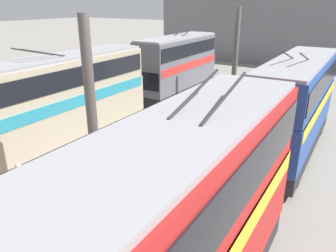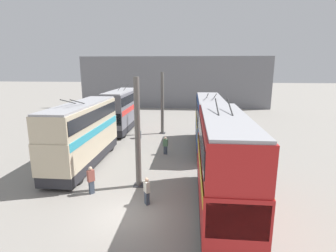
% 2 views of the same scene
% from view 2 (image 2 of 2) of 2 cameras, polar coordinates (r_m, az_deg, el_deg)
% --- Properties ---
extents(ground_plane, '(240.00, 240.00, 0.00)m').
position_cam_2_polar(ground_plane, '(15.00, -9.25, -18.73)').
color(ground_plane, gray).
extents(depot_back_wall, '(0.50, 36.00, 9.65)m').
position_cam_2_polar(depot_back_wall, '(49.99, 1.30, 9.42)').
color(depot_back_wall, slate).
rests_on(depot_back_wall, ground_plane).
extents(support_column_near, '(0.66, 0.66, 7.21)m').
position_cam_2_polar(support_column_near, '(16.93, -6.62, -2.07)').
color(support_column_near, '#605B56').
rests_on(support_column_near, ground_plane).
extents(support_column_far, '(0.66, 0.66, 7.21)m').
position_cam_2_polar(support_column_far, '(30.65, -1.25, 4.72)').
color(support_column_far, '#605B56').
rests_on(support_column_far, ground_plane).
extents(bus_left_near, '(9.35, 2.54, 5.99)m').
position_cam_2_polar(bus_left_near, '(14.18, 12.02, -7.12)').
color(bus_left_near, black).
rests_on(bus_left_near, ground_plane).
extents(bus_left_far, '(9.99, 2.54, 5.57)m').
position_cam_2_polar(bus_left_far, '(25.56, 9.01, 1.42)').
color(bus_left_far, black).
rests_on(bus_left_far, ground_plane).
extents(bus_right_near, '(10.15, 2.54, 5.64)m').
position_cam_2_polar(bus_right_near, '(21.83, -18.06, -0.93)').
color(bus_right_near, black).
rests_on(bus_right_near, ground_plane).
extents(bus_right_far, '(9.14, 2.54, 5.59)m').
position_cam_2_polar(bus_right_far, '(32.63, -10.10, 3.87)').
color(bus_right_far, black).
rests_on(bus_right_far, ground_plane).
extents(person_by_right_row, '(0.47, 0.46, 1.79)m').
position_cam_2_polar(person_by_right_row, '(17.30, -16.41, -11.08)').
color(person_by_right_row, '#384251').
rests_on(person_by_right_row, ground_plane).
extents(person_aisle_midway, '(0.30, 0.45, 1.63)m').
position_cam_2_polar(person_aisle_midway, '(23.77, -0.57, -4.18)').
color(person_aisle_midway, '#384251').
rests_on(person_aisle_midway, ground_plane).
extents(person_aisle_foreground, '(0.48, 0.43, 1.64)m').
position_cam_2_polar(person_aisle_foreground, '(15.53, -4.64, -13.79)').
color(person_aisle_foreground, '#384251').
rests_on(person_aisle_foreground, ground_plane).
extents(oil_drum, '(0.67, 0.67, 0.82)m').
position_cam_2_polar(oil_drum, '(29.31, -6.46, -1.87)').
color(oil_drum, '#424C56').
rests_on(oil_drum, ground_plane).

